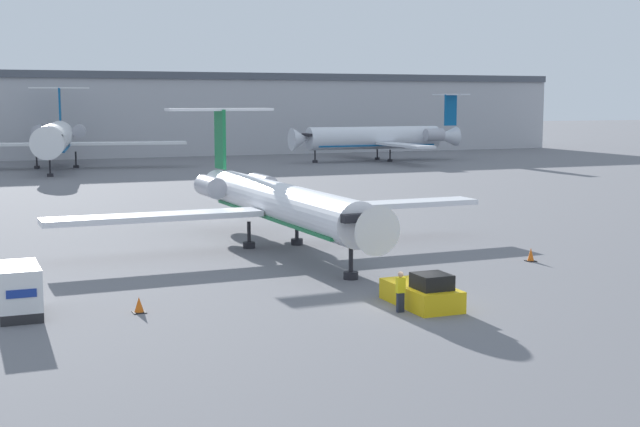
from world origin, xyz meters
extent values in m
plane|color=slate|center=(0.00, 0.00, 0.00)|extent=(600.00, 600.00, 0.00)
cube|color=#B2B2B7|center=(0.00, 120.00, 6.51)|extent=(180.00, 16.00, 13.01)
cube|color=#4C515B|center=(0.00, 120.00, 13.61)|extent=(180.00, 16.80, 1.20)
cylinder|color=white|center=(-0.27, 17.11, 3.03)|extent=(3.04, 22.15, 2.58)
cone|color=white|center=(-0.02, 5.03, 3.03)|extent=(2.62, 2.12, 2.58)
cube|color=black|center=(-0.04, 5.86, 3.48)|extent=(2.21, 0.74, 0.44)
cone|color=white|center=(-0.52, 29.58, 3.03)|extent=(2.38, 2.89, 2.32)
cube|color=#19723F|center=(-0.27, 17.11, 2.19)|extent=(2.73, 19.93, 0.20)
cube|color=white|center=(7.72, 18.38, 2.45)|extent=(13.48, 2.62, 0.36)
cube|color=white|center=(-8.30, 18.05, 2.45)|extent=(13.48, 2.62, 0.36)
cylinder|color=#ADADB7|center=(1.50, 26.43, 3.35)|extent=(1.56, 3.41, 1.50)
cylinder|color=#ADADB7|center=(-2.42, 26.35, 3.35)|extent=(1.56, 3.41, 1.50)
cube|color=#19723F|center=(-0.54, 30.15, 6.57)|extent=(0.29, 2.20, 4.51)
cube|color=white|center=(-0.54, 30.15, 8.83)|extent=(8.15, 1.97, 0.20)
cylinder|color=black|center=(-0.06, 7.07, 0.87)|extent=(0.24, 0.24, 1.74)
cylinder|color=black|center=(-0.06, 7.07, 0.20)|extent=(0.80, 0.80, 0.40)
cylinder|color=black|center=(-1.98, 18.78, 0.87)|extent=(0.24, 0.24, 1.74)
cylinder|color=black|center=(-1.98, 18.78, 0.20)|extent=(0.80, 0.80, 0.40)
cylinder|color=black|center=(1.37, 18.85, 0.87)|extent=(0.24, 0.24, 1.74)
cylinder|color=black|center=(1.37, 18.85, 0.20)|extent=(0.80, 0.80, 0.40)
cube|color=yellow|center=(0.40, 0.16, 0.50)|extent=(2.17, 4.45, 0.99)
cube|color=black|center=(0.40, -0.81, 1.34)|extent=(1.52, 1.60, 0.70)
cube|color=black|center=(0.40, 2.30, 0.35)|extent=(1.96, 0.30, 0.60)
cube|color=#232326|center=(-17.12, 5.25, 0.23)|extent=(1.78, 3.52, 0.45)
cube|color=silver|center=(-17.12, 5.25, 1.38)|extent=(1.78, 3.52, 1.85)
cube|color=navy|center=(-17.12, 3.47, 1.38)|extent=(1.25, 0.04, 0.36)
cube|color=#232838|center=(-1.10, -0.61, 0.45)|extent=(0.32, 0.20, 0.90)
cube|color=yellow|center=(-1.10, -0.61, 1.26)|extent=(0.40, 0.24, 0.71)
sphere|color=tan|center=(-1.10, -0.61, 1.74)|extent=(0.26, 0.26, 0.26)
cube|color=black|center=(-12.07, 3.84, 0.02)|extent=(0.60, 0.60, 0.04)
cone|color=orange|center=(-12.07, 3.84, 0.38)|extent=(0.43, 0.43, 0.68)
cube|color=black|center=(12.07, 7.80, 0.02)|extent=(0.56, 0.56, 0.04)
cone|color=orange|center=(12.07, 7.80, 0.43)|extent=(0.40, 0.40, 0.77)
cylinder|color=white|center=(-6.25, 91.87, 4.36)|extent=(8.23, 26.29, 4.07)
cone|color=white|center=(-8.62, 77.45, 4.36)|extent=(4.54, 3.87, 4.07)
cube|color=black|center=(-8.41, 78.73, 5.07)|extent=(3.52, 1.25, 0.44)
cone|color=white|center=(-3.78, 106.89, 4.36)|extent=(4.34, 5.01, 3.66)
cube|color=#0C5999|center=(-6.25, 91.87, 3.04)|extent=(7.41, 23.66, 0.20)
cube|color=white|center=(3.88, 91.52, 3.44)|extent=(16.34, 5.76, 0.36)
cylinder|color=#ADADB7|center=(-1.58, 102.15, 4.87)|extent=(2.46, 3.28, 2.00)
cylinder|color=#ADADB7|center=(-7.37, 103.11, 4.87)|extent=(2.46, 3.28, 2.00)
cube|color=#0C5999|center=(-3.63, 107.77, 8.89)|extent=(0.59, 2.21, 5.00)
cube|color=white|center=(-3.63, 107.77, 11.39)|extent=(9.17, 3.24, 0.20)
cylinder|color=black|center=(-8.19, 80.04, 1.16)|extent=(0.24, 0.24, 2.32)
cylinder|color=black|center=(-8.19, 80.04, 0.20)|extent=(0.80, 0.80, 0.40)
cylinder|color=black|center=(-8.55, 94.17, 1.16)|extent=(0.24, 0.24, 2.32)
cylinder|color=black|center=(-8.55, 94.17, 0.20)|extent=(0.80, 0.80, 0.40)
cylinder|color=black|center=(-3.33, 93.31, 1.16)|extent=(0.24, 0.24, 2.32)
cylinder|color=black|center=(-3.33, 93.31, 0.20)|extent=(0.80, 0.80, 0.40)
cylinder|color=silver|center=(41.79, 90.08, 3.65)|extent=(21.95, 3.69, 3.51)
cone|color=silver|center=(29.43, 90.19, 3.65)|extent=(2.84, 3.54, 3.51)
cube|color=black|center=(30.55, 90.18, 4.26)|extent=(0.72, 2.99, 0.44)
cone|color=silver|center=(54.69, 89.98, 3.65)|extent=(3.89, 3.19, 3.16)
cube|color=#0C5999|center=(41.79, 90.08, 2.51)|extent=(19.75, 3.32, 0.20)
cube|color=silver|center=(42.82, 81.71, 2.86)|extent=(3.31, 13.24, 0.36)
cube|color=silver|center=(42.96, 98.44, 2.86)|extent=(3.31, 13.24, 0.36)
cylinder|color=#ADADB7|center=(50.98, 87.35, 4.09)|extent=(3.02, 2.02, 2.00)
cylinder|color=#ADADB7|center=(51.02, 92.67, 4.09)|extent=(3.02, 2.02, 2.00)
cube|color=#0C5999|center=(55.46, 89.97, 7.90)|extent=(2.20, 0.26, 5.00)
cube|color=silver|center=(55.46, 89.97, 10.40)|extent=(1.87, 9.01, 0.20)
cylinder|color=black|center=(31.83, 90.17, 0.95)|extent=(0.24, 0.24, 1.89)
cylinder|color=black|center=(31.83, 90.17, 0.20)|extent=(0.80, 0.80, 0.40)
cylinder|color=black|center=(43.51, 92.35, 0.95)|extent=(0.24, 0.24, 1.89)
cylinder|color=black|center=(43.51, 92.35, 0.20)|extent=(0.80, 0.80, 0.40)
cylinder|color=black|center=(43.47, 87.79, 0.95)|extent=(0.24, 0.24, 1.89)
cylinder|color=black|center=(43.47, 87.79, 0.20)|extent=(0.80, 0.80, 0.40)
camera|label=1|loc=(-19.61, -35.68, 9.57)|focal=50.00mm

